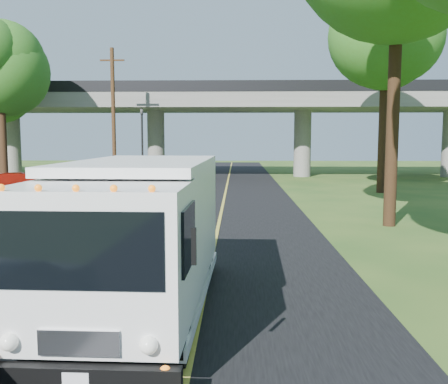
{
  "coord_description": "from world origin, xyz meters",
  "views": [
    {
      "loc": [
        0.67,
        -9.02,
        3.19
      ],
      "look_at": [
        0.29,
        5.5,
        1.6
      ],
      "focal_mm": 40.0,
      "sensor_mm": 36.0,
      "label": 1
    }
  ],
  "objects_px": {
    "tree_left_far": "(0,79)",
    "tree_left_lot": "(1,60)",
    "traffic_signal": "(142,137)",
    "tree_right_far": "(390,46)",
    "utility_pole": "(113,116)",
    "red_sedan": "(25,187)",
    "step_van": "(138,232)",
    "pedestrian": "(134,178)"
  },
  "relations": [
    {
      "from": "tree_left_far",
      "to": "tree_left_lot",
      "type": "bearing_deg",
      "value": -63.43
    },
    {
      "from": "traffic_signal",
      "to": "tree_right_far",
      "type": "distance_m",
      "value": 17.18
    },
    {
      "from": "tree_right_far",
      "to": "tree_left_far",
      "type": "height_order",
      "value": "tree_right_far"
    },
    {
      "from": "utility_pole",
      "to": "tree_left_lot",
      "type": "xyz_separation_m",
      "value": [
        -6.29,
        -2.16,
        3.31
      ]
    },
    {
      "from": "red_sedan",
      "to": "step_van",
      "type": "bearing_deg",
      "value": -167.49
    },
    {
      "from": "step_van",
      "to": "tree_left_far",
      "type": "bearing_deg",
      "value": 120.78
    },
    {
      "from": "tree_right_far",
      "to": "step_van",
      "type": "bearing_deg",
      "value": -117.18
    },
    {
      "from": "tree_left_lot",
      "to": "pedestrian",
      "type": "bearing_deg",
      "value": -18.36
    },
    {
      "from": "step_van",
      "to": "red_sedan",
      "type": "relative_size",
      "value": 1.34
    },
    {
      "from": "step_van",
      "to": "red_sedan",
      "type": "height_order",
      "value": "step_van"
    },
    {
      "from": "traffic_signal",
      "to": "utility_pole",
      "type": "bearing_deg",
      "value": -126.87
    },
    {
      "from": "red_sedan",
      "to": "pedestrian",
      "type": "height_order",
      "value": "pedestrian"
    },
    {
      "from": "tree_left_lot",
      "to": "tree_left_far",
      "type": "distance_m",
      "value": 6.72
    },
    {
      "from": "utility_pole",
      "to": "pedestrian",
      "type": "bearing_deg",
      "value": -65.11
    },
    {
      "from": "utility_pole",
      "to": "tree_left_far",
      "type": "relative_size",
      "value": 0.91
    },
    {
      "from": "utility_pole",
      "to": "tree_left_lot",
      "type": "relative_size",
      "value": 0.86
    },
    {
      "from": "traffic_signal",
      "to": "pedestrian",
      "type": "height_order",
      "value": "traffic_signal"
    },
    {
      "from": "tree_right_far",
      "to": "pedestrian",
      "type": "relative_size",
      "value": 5.97
    },
    {
      "from": "traffic_signal",
      "to": "red_sedan",
      "type": "distance_m",
      "value": 11.3
    },
    {
      "from": "tree_left_lot",
      "to": "tree_left_far",
      "type": "bearing_deg",
      "value": 116.57
    },
    {
      "from": "tree_left_far",
      "to": "step_van",
      "type": "distance_m",
      "value": 32.72
    },
    {
      "from": "tree_left_lot",
      "to": "red_sedan",
      "type": "height_order",
      "value": "tree_left_lot"
    },
    {
      "from": "tree_right_far",
      "to": "tree_left_far",
      "type": "distance_m",
      "value": 27.22
    },
    {
      "from": "utility_pole",
      "to": "tree_right_far",
      "type": "height_order",
      "value": "tree_right_far"
    },
    {
      "from": "tree_right_far",
      "to": "red_sedan",
      "type": "bearing_deg",
      "value": -168.02
    },
    {
      "from": "step_van",
      "to": "red_sedan",
      "type": "distance_m",
      "value": 18.35
    },
    {
      "from": "tree_left_far",
      "to": "pedestrian",
      "type": "xyz_separation_m",
      "value": [
        11.63,
        -8.86,
        -6.53
      ]
    },
    {
      "from": "tree_left_lot",
      "to": "step_van",
      "type": "relative_size",
      "value": 1.58
    },
    {
      "from": "tree_right_far",
      "to": "tree_left_lot",
      "type": "bearing_deg",
      "value": 175.03
    },
    {
      "from": "tree_right_far",
      "to": "tree_left_lot",
      "type": "xyz_separation_m",
      "value": [
        -23.0,
        2.0,
        -0.4
      ]
    },
    {
      "from": "utility_pole",
      "to": "tree_right_far",
      "type": "relative_size",
      "value": 0.82
    },
    {
      "from": "utility_pole",
      "to": "tree_left_far",
      "type": "height_order",
      "value": "tree_left_far"
    },
    {
      "from": "traffic_signal",
      "to": "tree_left_lot",
      "type": "xyz_separation_m",
      "value": [
        -7.79,
        -4.16,
        4.7
      ]
    },
    {
      "from": "utility_pole",
      "to": "step_van",
      "type": "xyz_separation_m",
      "value": [
        6.39,
        -24.25,
        -3.09
      ]
    },
    {
      "from": "utility_pole",
      "to": "tree_left_far",
      "type": "distance_m",
      "value": 10.45
    },
    {
      "from": "utility_pole",
      "to": "tree_left_far",
      "type": "xyz_separation_m",
      "value": [
        -9.29,
        3.84,
        2.86
      ]
    },
    {
      "from": "tree_right_far",
      "to": "step_van",
      "type": "distance_m",
      "value": 23.59
    },
    {
      "from": "traffic_signal",
      "to": "tree_right_far",
      "type": "height_order",
      "value": "tree_right_far"
    },
    {
      "from": "tree_left_lot",
      "to": "pedestrian",
      "type": "relative_size",
      "value": 5.71
    },
    {
      "from": "tree_left_lot",
      "to": "red_sedan",
      "type": "distance_m",
      "value": 10.13
    },
    {
      "from": "tree_left_lot",
      "to": "step_van",
      "type": "height_order",
      "value": "tree_left_lot"
    },
    {
      "from": "tree_right_far",
      "to": "tree_left_far",
      "type": "relative_size",
      "value": 1.11
    }
  ]
}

